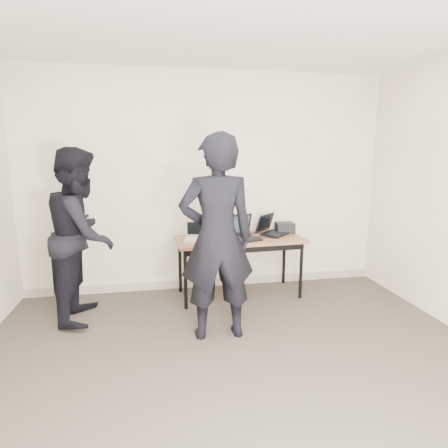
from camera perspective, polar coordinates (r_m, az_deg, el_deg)
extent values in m
cube|color=#433B33|center=(3.04, 3.91, -24.67)|extent=(4.50, 4.50, 0.05)
cube|color=beige|center=(4.71, -2.67, 6.30)|extent=(4.50, 0.05, 2.70)
cube|color=brown|center=(4.48, 2.37, -2.34)|extent=(1.53, 0.72, 0.03)
cylinder|color=black|center=(4.21, -5.88, -8.43)|extent=(0.04, 0.04, 0.68)
cylinder|color=black|center=(4.58, 11.65, -6.98)|extent=(0.04, 0.04, 0.68)
cylinder|color=black|center=(4.71, -6.71, -6.30)|extent=(0.04, 0.04, 0.68)
cylinder|color=black|center=(5.04, 9.14, -5.19)|extent=(0.04, 0.04, 0.68)
cube|color=black|center=(4.23, 3.39, -3.98)|extent=(1.40, 0.09, 0.06)
cube|color=beige|center=(4.33, -4.17, -2.42)|extent=(0.30, 0.27, 0.03)
cube|color=beige|center=(4.29, -4.20, -2.26)|extent=(0.24, 0.16, 0.01)
cube|color=beige|center=(4.43, -4.10, -0.64)|extent=(0.28, 0.09, 0.19)
cube|color=black|center=(4.42, -4.11, -0.64)|extent=(0.24, 0.07, 0.15)
cube|color=beige|center=(4.43, -4.10, -1.87)|extent=(0.24, 0.05, 0.01)
cube|color=black|center=(4.37, 2.99, -2.30)|extent=(0.42, 0.36, 0.02)
cube|color=black|center=(4.34, 3.19, -2.19)|extent=(0.33, 0.22, 0.01)
cube|color=black|center=(4.49, 1.99, -0.11)|extent=(0.37, 0.17, 0.26)
cube|color=#26333F|center=(4.49, 2.04, -0.10)|extent=(0.32, 0.14, 0.21)
cube|color=black|center=(4.49, 2.18, -1.78)|extent=(0.32, 0.10, 0.02)
cube|color=black|center=(4.68, 7.89, -1.49)|extent=(0.41, 0.41, 0.02)
cube|color=black|center=(4.67, 8.21, -1.37)|extent=(0.29, 0.29, 0.01)
cube|color=black|center=(4.74, 6.25, 0.21)|extent=(0.30, 0.29, 0.23)
cube|color=black|center=(4.73, 6.33, 0.23)|extent=(0.26, 0.24, 0.18)
cube|color=black|center=(4.74, 6.60, -1.17)|extent=(0.23, 0.22, 0.02)
cube|color=#5D2F18|center=(4.63, -0.39, -0.15)|extent=(0.37, 0.19, 0.24)
cube|color=#5D2F18|center=(4.56, -0.19, 0.94)|extent=(0.37, 0.11, 0.07)
cube|color=#5D2F18|center=(4.68, 1.51, -0.29)|extent=(0.02, 0.10, 0.02)
ellipsoid|color=white|center=(4.61, -0.02, 1.86)|extent=(0.14, 0.12, 0.08)
cube|color=black|center=(4.81, 9.25, -0.55)|extent=(0.23, 0.20, 0.13)
cube|color=black|center=(4.26, 0.01, -2.58)|extent=(0.10, 0.07, 0.03)
cube|color=silver|center=(4.34, -0.37, -2.49)|extent=(0.26, 0.12, 0.01)
cube|color=black|center=(4.43, -3.07, -2.22)|extent=(0.24, 0.25, 0.01)
cube|color=silver|center=(4.36, 2.60, -2.45)|extent=(0.19, 0.17, 0.01)
cube|color=black|center=(4.71, 4.13, -1.44)|extent=(0.25, 0.01, 0.01)
cube|color=black|center=(4.51, 6.20, -2.05)|extent=(0.29, 0.18, 0.01)
imported|color=black|center=(3.44, -1.08, -2.21)|extent=(0.70, 0.47, 1.91)
imported|color=black|center=(4.14, -20.86, -1.55)|extent=(0.71, 0.90, 1.78)
cube|color=#A89D8B|center=(4.96, -2.47, -8.88)|extent=(4.50, 0.03, 0.10)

